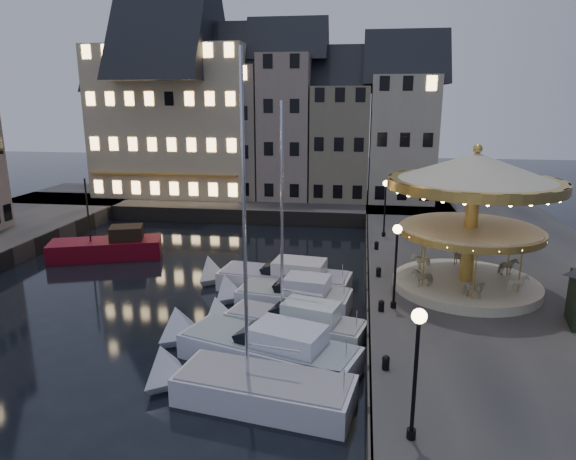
% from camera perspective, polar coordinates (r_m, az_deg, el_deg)
% --- Properties ---
extents(ground, '(160.00, 160.00, 0.00)m').
position_cam_1_polar(ground, '(25.91, -4.83, -11.20)').
color(ground, black).
rests_on(ground, ground).
extents(quay_east, '(16.00, 56.00, 1.30)m').
position_cam_1_polar(quay_east, '(31.77, 23.47, -6.19)').
color(quay_east, '#474442').
rests_on(quay_east, ground).
extents(quay_north, '(44.00, 12.00, 1.30)m').
position_cam_1_polar(quay_north, '(53.53, -6.48, 2.97)').
color(quay_north, '#474442').
rests_on(quay_north, ground).
extents(quaywall_e, '(0.15, 44.00, 1.30)m').
position_cam_1_polar(quaywall_e, '(30.60, 8.81, -5.89)').
color(quaywall_e, '#47423A').
rests_on(quaywall_e, ground).
extents(quaywall_n, '(48.00, 0.15, 1.30)m').
position_cam_1_polar(quaywall_n, '(47.36, -5.96, 1.48)').
color(quaywall_n, '#47423A').
rests_on(quaywall_n, ground).
extents(streetlamp_a, '(0.44, 0.44, 4.17)m').
position_cam_1_polar(streetlamp_a, '(15.58, 14.09, -13.42)').
color(streetlamp_a, black).
rests_on(streetlamp_a, quay_east).
extents(streetlamp_b, '(0.44, 0.44, 4.17)m').
position_cam_1_polar(streetlamp_b, '(24.85, 11.93, -2.66)').
color(streetlamp_b, black).
rests_on(streetlamp_b, quay_east).
extents(streetlamp_c, '(0.44, 0.44, 4.17)m').
position_cam_1_polar(streetlamp_c, '(37.95, 10.75, 3.28)').
color(streetlamp_c, black).
rests_on(streetlamp_c, quay_east).
extents(bollard_a, '(0.30, 0.30, 0.57)m').
position_cam_1_polar(bollard_a, '(20.18, 10.82, -14.19)').
color(bollard_a, black).
rests_on(bollard_a, quay_east).
extents(bollard_b, '(0.30, 0.30, 0.57)m').
position_cam_1_polar(bollard_b, '(25.15, 10.33, -8.22)').
color(bollard_b, black).
rests_on(bollard_b, quay_east).
extents(bollard_c, '(0.30, 0.30, 0.57)m').
position_cam_1_polar(bollard_c, '(29.83, 10.04, -4.54)').
color(bollard_c, black).
rests_on(bollard_c, quay_east).
extents(bollard_d, '(0.30, 0.30, 0.57)m').
position_cam_1_polar(bollard_d, '(35.08, 9.81, -1.65)').
color(bollard_d, black).
rests_on(bollard_d, quay_east).
extents(townhouse_na, '(5.50, 8.00, 12.80)m').
position_cam_1_polar(townhouse_na, '(58.44, -17.33, 10.43)').
color(townhouse_na, gray).
rests_on(townhouse_na, quay_north).
extents(townhouse_nb, '(6.16, 8.00, 13.80)m').
position_cam_1_polar(townhouse_nb, '(56.30, -12.26, 11.13)').
color(townhouse_nb, gray).
rests_on(townhouse_nb, quay_north).
extents(townhouse_nc, '(6.82, 8.00, 14.80)m').
position_cam_1_polar(townhouse_nc, '(54.48, -6.18, 11.80)').
color(townhouse_nc, gray).
rests_on(townhouse_nc, quay_north).
extents(townhouse_nd, '(5.50, 8.00, 15.80)m').
position_cam_1_polar(townhouse_nd, '(53.33, -0.06, 12.37)').
color(townhouse_nd, gray).
rests_on(townhouse_nd, quay_north).
extents(townhouse_ne, '(6.16, 8.00, 12.80)m').
position_cam_1_polar(townhouse_ne, '(52.89, 5.90, 10.65)').
color(townhouse_ne, gray).
rests_on(townhouse_ne, quay_north).
extents(townhouse_nf, '(6.82, 8.00, 13.80)m').
position_cam_1_polar(townhouse_nf, '(52.95, 12.59, 10.93)').
color(townhouse_nf, '#ADA590').
rests_on(townhouse_nf, quay_north).
extents(hotel_corner, '(17.60, 9.00, 16.80)m').
position_cam_1_polar(hotel_corner, '(56.23, -12.29, 12.66)').
color(hotel_corner, '#C9BA93').
rests_on(hotel_corner, quay_north).
extents(motorboat_a, '(7.83, 3.71, 12.97)m').
position_cam_1_polar(motorboat_a, '(20.36, -4.23, -17.15)').
color(motorboat_a, silver).
rests_on(motorboat_a, ground).
extents(motorboat_b, '(8.86, 5.12, 2.15)m').
position_cam_1_polar(motorboat_b, '(22.86, -3.09, -13.05)').
color(motorboat_b, silver).
rests_on(motorboat_b, ground).
extents(motorboat_c, '(7.76, 3.78, 10.32)m').
position_cam_1_polar(motorboat_c, '(25.04, -0.11, -10.39)').
color(motorboat_c, silver).
rests_on(motorboat_c, ground).
extents(motorboat_d, '(7.21, 3.21, 2.15)m').
position_cam_1_polar(motorboat_d, '(28.23, -0.15, -7.51)').
color(motorboat_d, silver).
rests_on(motorboat_d, ground).
extents(motorboat_e, '(8.96, 3.70, 2.15)m').
position_cam_1_polar(motorboat_e, '(30.96, -1.13, -5.49)').
color(motorboat_e, silver).
rests_on(motorboat_e, ground).
extents(red_fishing_boat, '(8.14, 5.03, 6.01)m').
position_cam_1_polar(red_fishing_boat, '(39.25, -19.31, -1.91)').
color(red_fishing_boat, maroon).
rests_on(red_fishing_boat, ground).
extents(carousel, '(8.77, 8.77, 7.67)m').
position_cam_1_polar(carousel, '(27.95, 19.94, 3.61)').
color(carousel, beige).
rests_on(carousel, quay_east).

